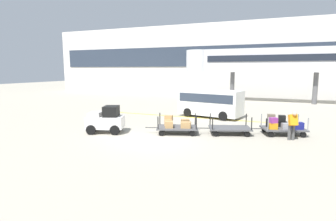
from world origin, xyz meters
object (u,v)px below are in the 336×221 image
at_px(baggage_handler, 293,124).
at_px(shuttle_van, 210,101).
at_px(baggage_cart_middle, 230,128).
at_px(baggage_cart_tail, 282,125).
at_px(baggage_cart_lead, 177,125).
at_px(baggage_tug, 106,120).

relative_size(baggage_handler, shuttle_van, 0.31).
xyz_separation_m(baggage_handler, shuttle_van, (-5.70, 5.37, 0.37)).
distance_m(baggage_handler, shuttle_van, 7.84).
height_order(baggage_cart_middle, baggage_cart_tail, baggage_cart_tail).
bearing_deg(baggage_handler, baggage_cart_middle, 177.63).
relative_size(baggage_cart_lead, baggage_handler, 1.96).
xyz_separation_m(baggage_tug, baggage_cart_tail, (9.50, 3.42, -0.21)).
bearing_deg(shuttle_van, baggage_tug, -119.23).
distance_m(baggage_cart_lead, baggage_handler, 6.18).
bearing_deg(baggage_tug, baggage_cart_middle, 19.74).
xyz_separation_m(baggage_tug, baggage_cart_lead, (3.88, 1.41, -0.27)).
bearing_deg(baggage_cart_lead, baggage_handler, 8.12).
xyz_separation_m(baggage_cart_lead, baggage_handler, (6.10, 0.87, 0.38)).
distance_m(baggage_tug, baggage_cart_middle, 7.17).
height_order(baggage_tug, shuttle_van, shuttle_van).
distance_m(baggage_tug, baggage_cart_lead, 4.14).
bearing_deg(baggage_cart_middle, baggage_cart_tail, 19.91).
bearing_deg(shuttle_van, baggage_cart_tail, -39.11).
bearing_deg(baggage_cart_middle, baggage_tug, -160.26).
xyz_separation_m(baggage_cart_lead, shuttle_van, (0.40, 6.25, 0.75)).
distance_m(baggage_cart_lead, baggage_cart_tail, 5.96).
bearing_deg(shuttle_van, baggage_cart_middle, -64.92).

